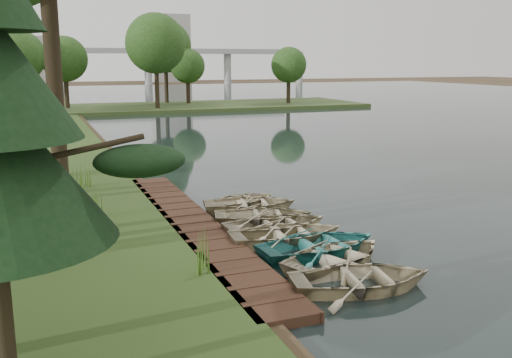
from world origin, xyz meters
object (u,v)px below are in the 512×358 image
object	(u,v)px
rowboat_1	(337,253)
stored_rowboat	(27,171)
boardwalk	(194,227)
rowboat_0	(362,275)
rowboat_2	(320,242)

from	to	relation	value
rowboat_1	stored_rowboat	distance (m)	17.13
boardwalk	stored_rowboat	size ratio (longest dim) A/B	4.80
boardwalk	rowboat_0	bearing A→B (deg)	-68.95
rowboat_0	rowboat_1	size ratio (longest dim) A/B	1.03
boardwalk	rowboat_0	world-z (taller)	rowboat_0
rowboat_1	rowboat_2	distance (m)	0.99
boardwalk	rowboat_2	xyz separation A→B (m)	(2.80, -3.94, 0.30)
rowboat_2	stored_rowboat	xyz separation A→B (m)	(-8.12, 14.07, 0.20)
rowboat_0	rowboat_1	xyz separation A→B (m)	(0.26, 1.73, -0.01)
rowboat_0	stored_rowboat	size ratio (longest dim) A/B	1.11
rowboat_0	rowboat_2	xyz separation A→B (m)	(0.23, 2.73, 0.02)
rowboat_0	rowboat_1	bearing A→B (deg)	1.85
rowboat_0	rowboat_1	distance (m)	1.75
rowboat_1	rowboat_2	world-z (taller)	rowboat_2
rowboat_1	stored_rowboat	xyz separation A→B (m)	(-8.15, 15.06, 0.22)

